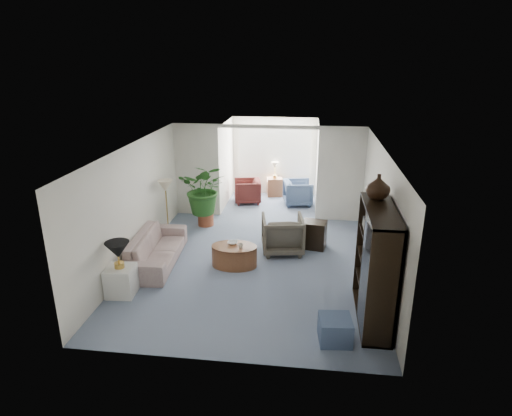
# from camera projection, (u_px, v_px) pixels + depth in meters

# --- Properties ---
(floor) EXTENTS (6.00, 6.00, 0.00)m
(floor) POSITION_uv_depth(u_px,v_px,m) (252.00, 267.00, 9.18)
(floor) COLOR #7B88A3
(floor) RESTS_ON ground
(sunroom_floor) EXTENTS (2.60, 2.60, 0.00)m
(sunroom_floor) POSITION_uv_depth(u_px,v_px,m) (271.00, 204.00, 13.01)
(sunroom_floor) COLOR #7B88A3
(sunroom_floor) RESTS_ON ground
(back_pier_left) EXTENTS (1.20, 0.12, 2.50)m
(back_pier_left) POSITION_uv_depth(u_px,v_px,m) (197.00, 170.00, 11.79)
(back_pier_left) COLOR white
(back_pier_left) RESTS_ON ground
(back_pier_right) EXTENTS (1.20, 0.12, 2.50)m
(back_pier_right) POSITION_uv_depth(u_px,v_px,m) (341.00, 175.00, 11.34)
(back_pier_right) COLOR white
(back_pier_right) RESTS_ON ground
(back_header) EXTENTS (2.60, 0.12, 0.10)m
(back_header) POSITION_uv_depth(u_px,v_px,m) (268.00, 127.00, 11.17)
(back_header) COLOR white
(back_header) RESTS_ON back_pier_left
(window_pane) EXTENTS (2.20, 0.02, 1.50)m
(window_pane) POSITION_uv_depth(u_px,v_px,m) (275.00, 150.00, 13.56)
(window_pane) COLOR white
(window_blinds) EXTENTS (2.20, 0.02, 1.50)m
(window_blinds) POSITION_uv_depth(u_px,v_px,m) (275.00, 150.00, 13.53)
(window_blinds) COLOR white
(framed_picture) EXTENTS (0.04, 0.50, 0.40)m
(framed_picture) POSITION_uv_depth(u_px,v_px,m) (382.00, 196.00, 8.23)
(framed_picture) COLOR beige
(sofa) EXTENTS (0.99, 2.23, 0.64)m
(sofa) POSITION_uv_depth(u_px,v_px,m) (156.00, 249.00, 9.29)
(sofa) COLOR #C0B4A3
(sofa) RESTS_ON ground
(end_table) EXTENTS (0.53, 0.53, 0.55)m
(end_table) POSITION_uv_depth(u_px,v_px,m) (121.00, 281.00, 8.06)
(end_table) COLOR white
(end_table) RESTS_ON ground
(table_lamp) EXTENTS (0.44, 0.44, 0.30)m
(table_lamp) POSITION_uv_depth(u_px,v_px,m) (118.00, 250.00, 7.86)
(table_lamp) COLOR black
(table_lamp) RESTS_ON end_table
(floor_lamp) EXTENTS (0.36, 0.36, 0.28)m
(floor_lamp) POSITION_uv_depth(u_px,v_px,m) (165.00, 186.00, 10.40)
(floor_lamp) COLOR beige
(floor_lamp) RESTS_ON ground
(coffee_table) EXTENTS (1.00, 1.00, 0.45)m
(coffee_table) POSITION_uv_depth(u_px,v_px,m) (234.00, 256.00, 9.17)
(coffee_table) COLOR brown
(coffee_table) RESTS_ON ground
(coffee_bowl) EXTENTS (0.22, 0.22, 0.05)m
(coffee_bowl) POSITION_uv_depth(u_px,v_px,m) (233.00, 243.00, 9.19)
(coffee_bowl) COLOR white
(coffee_bowl) RESTS_ON coffee_table
(coffee_cup) EXTENTS (0.11, 0.11, 0.10)m
(coffee_cup) POSITION_uv_depth(u_px,v_px,m) (241.00, 246.00, 8.97)
(coffee_cup) COLOR beige
(coffee_cup) RESTS_ON coffee_table
(wingback_chair) EXTENTS (1.03, 1.05, 0.83)m
(wingback_chair) POSITION_uv_depth(u_px,v_px,m) (283.00, 234.00, 9.78)
(wingback_chair) COLOR #625B4D
(wingback_chair) RESTS_ON ground
(side_table_dark) EXTENTS (0.59, 0.51, 0.63)m
(side_table_dark) POSITION_uv_depth(u_px,v_px,m) (314.00, 235.00, 10.01)
(side_table_dark) COLOR black
(side_table_dark) RESTS_ON ground
(entertainment_cabinet) EXTENTS (0.47, 1.75, 1.94)m
(entertainment_cabinet) POSITION_uv_depth(u_px,v_px,m) (376.00, 265.00, 7.13)
(entertainment_cabinet) COLOR black
(entertainment_cabinet) RESTS_ON ground
(cabinet_urn) EXTENTS (0.40, 0.40, 0.42)m
(cabinet_urn) POSITION_uv_depth(u_px,v_px,m) (378.00, 187.00, 7.20)
(cabinet_urn) COLOR black
(cabinet_urn) RESTS_ON entertainment_cabinet
(ottoman) EXTENTS (0.53, 0.53, 0.39)m
(ottoman) POSITION_uv_depth(u_px,v_px,m) (335.00, 330.00, 6.77)
(ottoman) COLOR slate
(ottoman) RESTS_ON ground
(plant_pot) EXTENTS (0.40, 0.40, 0.32)m
(plant_pot) POSITION_uv_depth(u_px,v_px,m) (206.00, 219.00, 11.38)
(plant_pot) COLOR #98482C
(plant_pot) RESTS_ON ground
(house_plant) EXTENTS (1.20, 1.04, 1.33)m
(house_plant) POSITION_uv_depth(u_px,v_px,m) (205.00, 189.00, 11.10)
(house_plant) COLOR #265B1F
(house_plant) RESTS_ON plant_pot
(sunroom_chair_blue) EXTENTS (0.93, 0.91, 0.73)m
(sunroom_chair_blue) POSITION_uv_depth(u_px,v_px,m) (298.00, 193.00, 12.87)
(sunroom_chair_blue) COLOR slate
(sunroom_chair_blue) RESTS_ON ground
(sunroom_chair_maroon) EXTENTS (0.89, 0.88, 0.70)m
(sunroom_chair_maroon) POSITION_uv_depth(u_px,v_px,m) (247.00, 191.00, 13.05)
(sunroom_chair_maroon) COLOR #561E1D
(sunroom_chair_maroon) RESTS_ON ground
(sunroom_table) EXTENTS (0.53, 0.44, 0.57)m
(sunroom_table) POSITION_uv_depth(u_px,v_px,m) (275.00, 187.00, 13.68)
(sunroom_table) COLOR brown
(sunroom_table) RESTS_ON ground
(shelf_clutter) EXTENTS (0.30, 1.11, 1.06)m
(shelf_clutter) POSITION_uv_depth(u_px,v_px,m) (374.00, 261.00, 7.01)
(shelf_clutter) COLOR #363331
(shelf_clutter) RESTS_ON entertainment_cabinet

